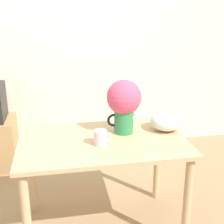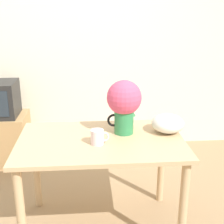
% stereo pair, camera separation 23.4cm
% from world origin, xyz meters
% --- Properties ---
extents(wall_back, '(8.00, 0.05, 2.60)m').
position_xyz_m(wall_back, '(0.00, 1.84, 1.30)').
color(wall_back, '#EDE5CC').
rests_on(wall_back, ground_plane).
extents(table, '(1.22, 0.78, 0.77)m').
position_xyz_m(table, '(0.11, 0.21, 0.65)').
color(table, tan).
rests_on(table, ground_plane).
extents(flower_vase, '(0.26, 0.26, 0.41)m').
position_xyz_m(flower_vase, '(0.29, 0.32, 1.01)').
color(flower_vase, '#2D844C').
rests_on(flower_vase, table).
extents(coffee_mug, '(0.13, 0.09, 0.11)m').
position_xyz_m(coffee_mug, '(0.09, 0.13, 0.82)').
color(coffee_mug, silver).
rests_on(coffee_mug, table).
extents(white_bowl, '(0.25, 0.25, 0.14)m').
position_xyz_m(white_bowl, '(0.63, 0.31, 0.84)').
color(white_bowl, silver).
rests_on(white_bowl, table).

